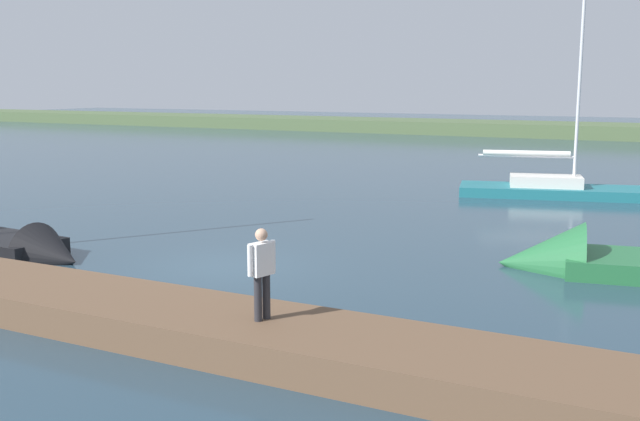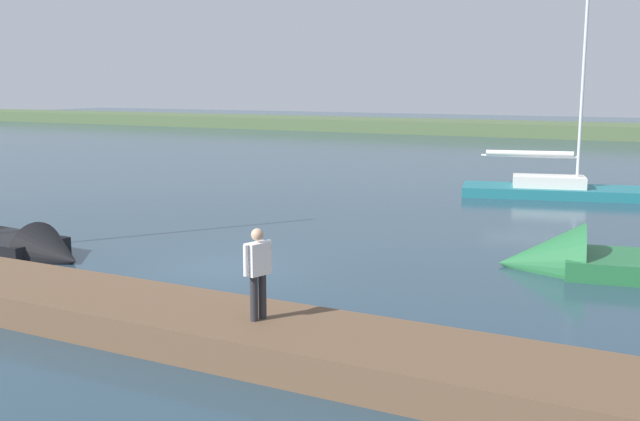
% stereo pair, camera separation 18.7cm
% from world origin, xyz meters
% --- Properties ---
extents(ground_plane, '(200.00, 200.00, 0.00)m').
position_xyz_m(ground_plane, '(0.00, 0.00, 0.00)').
color(ground_plane, '#263D4C').
extents(far_shoreline, '(180.00, 8.00, 2.40)m').
position_xyz_m(far_shoreline, '(0.00, -54.92, 0.00)').
color(far_shoreline, '#4C603D').
rests_on(far_shoreline, ground_plane).
extents(dock_pier, '(25.61, 2.36, 0.62)m').
position_xyz_m(dock_pier, '(0.00, 4.90, 0.31)').
color(dock_pier, brown).
rests_on(dock_pier, ground_plane).
extents(sailboat_far_left, '(7.39, 2.30, 8.84)m').
position_xyz_m(sailboat_far_left, '(6.73, 1.44, 0.21)').
color(sailboat_far_left, black).
rests_on(sailboat_far_left, ground_plane).
extents(sailboat_behind_pier, '(10.15, 4.79, 11.63)m').
position_xyz_m(sailboat_behind_pier, '(-7.47, -17.19, 0.13)').
color(sailboat_behind_pier, '#1E6B75').
rests_on(sailboat_behind_pier, ground_plane).
extents(person_on_dock, '(0.33, 0.61, 1.63)m').
position_xyz_m(person_on_dock, '(-4.15, 4.89, 1.55)').
color(person_on_dock, '#28282D').
rests_on(person_on_dock, dock_pier).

